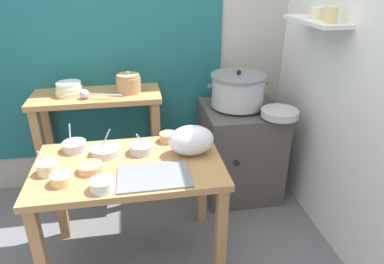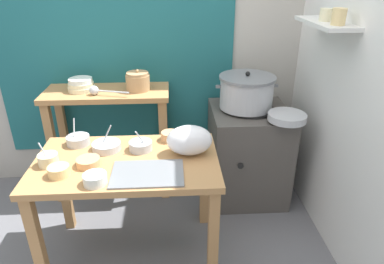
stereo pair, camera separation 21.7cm
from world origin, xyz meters
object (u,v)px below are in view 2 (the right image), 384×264
at_px(clay_pot, 138,81).
at_px(prep_bowl_1, 88,162).
at_px(bowl_stack_enamel, 81,85).
at_px(plastic_bag, 189,140).
at_px(prep_table, 128,175).
at_px(ladle, 96,90).
at_px(serving_tray, 148,173).
at_px(prep_bowl_0, 107,146).
at_px(prep_bowl_4, 141,145).
at_px(back_shelf_table, 109,117).
at_px(wide_pan, 287,117).
at_px(steamer_pot, 247,92).
at_px(prep_bowl_2, 59,171).
at_px(prep_bowl_7, 170,136).
at_px(prep_bowl_3, 48,159).
at_px(stove_block, 247,153).
at_px(prep_bowl_5, 95,179).
at_px(prep_bowl_6, 78,140).

distance_m(clay_pot, prep_bowl_1, 0.88).
relative_size(bowl_stack_enamel, plastic_bag, 0.73).
distance_m(prep_table, ladle, 0.79).
distance_m(serving_tray, plastic_bag, 0.34).
height_order(prep_bowl_0, prep_bowl_4, prep_bowl_0).
bearing_deg(back_shelf_table, wide_pan, -16.12).
relative_size(steamer_pot, serving_tray, 1.18).
bearing_deg(prep_table, prep_bowl_2, -156.60).
relative_size(plastic_bag, prep_bowl_0, 1.56).
height_order(prep_bowl_1, prep_bowl_4, prep_bowl_4).
bearing_deg(plastic_bag, prep_bowl_7, 121.45).
height_order(steamer_pot, prep_bowl_1, steamer_pot).
bearing_deg(steamer_pot, prep_bowl_7, -145.04).
height_order(wide_pan, prep_bowl_7, wide_pan).
bearing_deg(back_shelf_table, plastic_bag, -49.76).
distance_m(prep_bowl_0, prep_bowl_1, 0.20).
height_order(prep_bowl_2, prep_bowl_3, prep_bowl_3).
relative_size(ladle, prep_bowl_4, 2.04).
relative_size(stove_block, prep_bowl_3, 5.22).
relative_size(prep_table, prep_bowl_0, 6.15).
xyz_separation_m(wide_pan, prep_bowl_4, (-1.01, -0.27, -0.05)).
bearing_deg(clay_pot, serving_tray, -83.15).
xyz_separation_m(wide_pan, prep_bowl_0, (-1.23, -0.25, -0.06)).
bearing_deg(prep_table, ladle, 112.88).
bearing_deg(prep_bowl_1, prep_bowl_4, 30.77).
distance_m(ladle, prep_bowl_1, 0.75).
height_order(ladle, prep_bowl_7, ladle).
bearing_deg(prep_bowl_1, stove_block, 32.02).
relative_size(back_shelf_table, prep_bowl_7, 8.21).
height_order(serving_tray, prep_bowl_4, prep_bowl_4).
distance_m(prep_bowl_5, prep_bowl_7, 0.63).
relative_size(stove_block, prep_bowl_7, 6.67).
height_order(clay_pot, prep_bowl_4, clay_pot).
distance_m(ladle, plastic_bag, 0.91).
xyz_separation_m(ladle, wide_pan, (1.37, -0.28, -0.13)).
xyz_separation_m(ladle, prep_bowl_2, (-0.07, -0.82, -0.18)).
relative_size(clay_pot, bowl_stack_enamel, 0.90).
xyz_separation_m(bowl_stack_enamel, prep_bowl_7, (0.67, -0.53, -0.19)).
xyz_separation_m(bowl_stack_enamel, prep_bowl_1, (0.20, -0.83, -0.20)).
bearing_deg(prep_bowl_7, ladle, 142.17).
relative_size(steamer_pot, prep_bowl_2, 3.99).
bearing_deg(clay_pot, wide_pan, -19.60).
height_order(steamer_pot, plastic_bag, steamer_pot).
distance_m(plastic_bag, wide_pan, 0.78).
height_order(prep_table, steamer_pot, steamer_pot).
xyz_separation_m(serving_tray, prep_bowl_3, (-0.58, 0.14, 0.03)).
relative_size(ladle, prep_bowl_0, 1.68).
xyz_separation_m(prep_bowl_1, prep_bowl_6, (-0.12, 0.27, 0.01)).
height_order(ladle, wide_pan, ladle).
xyz_separation_m(prep_bowl_4, prep_bowl_7, (0.18, 0.13, 0.00)).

